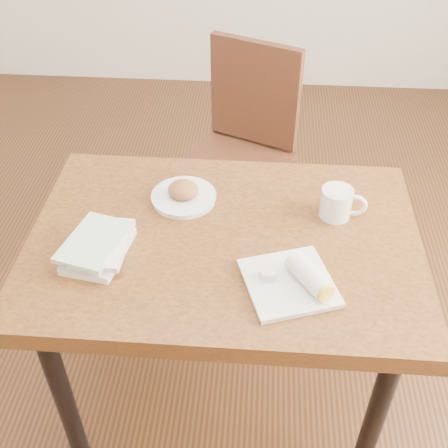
# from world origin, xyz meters

# --- Properties ---
(ground) EXTENTS (4.00, 5.00, 0.01)m
(ground) POSITION_xyz_m (0.00, 0.00, -0.01)
(ground) COLOR #472814
(ground) RESTS_ON ground
(table) EXTENTS (1.15, 0.79, 0.75)m
(table) POSITION_xyz_m (0.00, 0.00, 0.66)
(table) COLOR brown
(table) RESTS_ON ground
(chair_far) EXTENTS (0.55, 0.55, 0.95)m
(chair_far) POSITION_xyz_m (0.02, 0.84, 0.55)
(chair_far) COLOR #401E12
(chair_far) RESTS_ON ground
(plate_scone) EXTENTS (0.21, 0.21, 0.07)m
(plate_scone) POSITION_xyz_m (-0.14, 0.17, 0.77)
(plate_scone) COLOR white
(plate_scone) RESTS_ON table
(coffee_mug) EXTENTS (0.14, 0.10, 0.10)m
(coffee_mug) POSITION_xyz_m (0.33, 0.13, 0.80)
(coffee_mug) COLOR white
(coffee_mug) RESTS_ON table
(plate_burrito) EXTENTS (0.29, 0.29, 0.08)m
(plate_burrito) POSITION_xyz_m (0.20, -0.18, 0.77)
(plate_burrito) COLOR white
(plate_burrito) RESTS_ON table
(book_stack) EXTENTS (0.19, 0.24, 0.06)m
(book_stack) POSITION_xyz_m (-0.35, -0.10, 0.78)
(book_stack) COLOR white
(book_stack) RESTS_ON table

